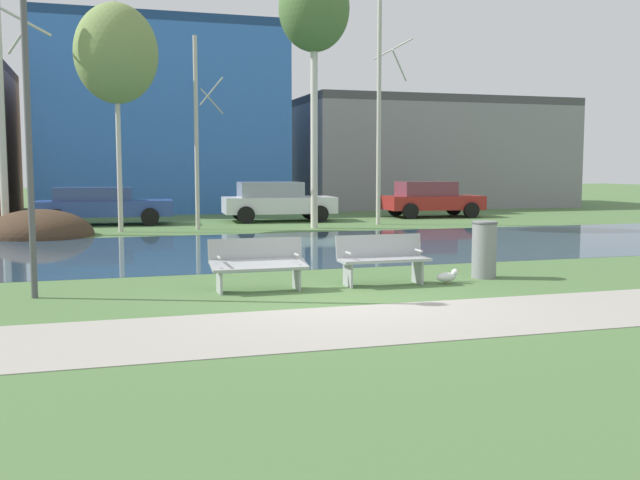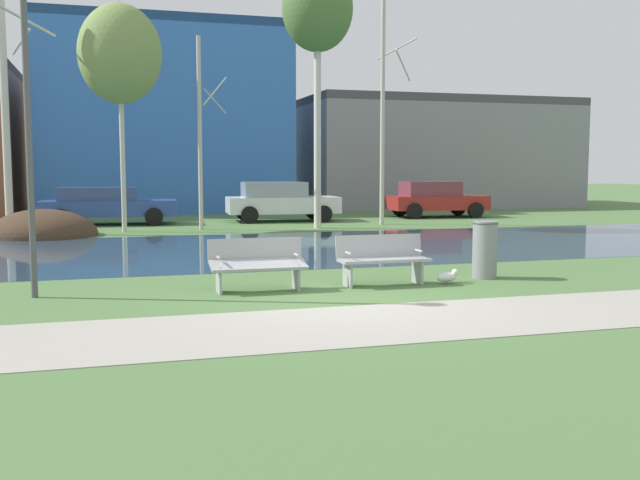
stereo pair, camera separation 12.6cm
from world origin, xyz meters
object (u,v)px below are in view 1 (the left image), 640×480
(parked_sedan_second_blue, at_px, (102,205))
(parked_hatch_third_white, at_px, (276,201))
(parked_wagon_fourth_red, at_px, (431,199))
(bench_left, at_px, (258,263))
(streetlamp, at_px, (26,70))
(seagull, at_px, (448,276))
(bench_right, at_px, (383,258))
(trash_bin, at_px, (484,249))

(parked_sedan_second_blue, bearing_deg, parked_hatch_third_white, -0.44)
(parked_hatch_third_white, relative_size, parked_wagon_fourth_red, 1.06)
(bench_left, distance_m, streetlamp, 4.69)
(bench_left, height_order, parked_wagon_fourth_red, parked_wagon_fourth_red)
(seagull, height_order, parked_sedan_second_blue, parked_sedan_second_blue)
(streetlamp, bearing_deg, bench_left, -6.09)
(streetlamp, bearing_deg, parked_hatch_third_white, 63.42)
(bench_left, bearing_deg, bench_right, 0.00)
(bench_right, xyz_separation_m, streetlamp, (-5.75, 0.38, 3.07))
(bench_right, xyz_separation_m, parked_sedan_second_blue, (-4.65, 15.44, 0.26))
(bench_left, xyz_separation_m, bench_right, (2.23, 0.00, 0.00))
(streetlamp, bearing_deg, trash_bin, -1.30)
(seagull, distance_m, streetlamp, 7.71)
(bench_right, relative_size, parked_sedan_second_blue, 0.33)
(parked_hatch_third_white, xyz_separation_m, parked_wagon_fourth_red, (6.71, 0.44, -0.02))
(bench_right, bearing_deg, bench_left, 180.00)
(parked_sedan_second_blue, height_order, parked_wagon_fourth_red, parked_wagon_fourth_red)
(bench_left, height_order, parked_hatch_third_white, parked_hatch_third_white)
(parked_wagon_fourth_red, bearing_deg, parked_hatch_third_white, -176.26)
(bench_right, height_order, seagull, bench_right)
(seagull, relative_size, parked_wagon_fourth_red, 0.11)
(parked_wagon_fourth_red, bearing_deg, streetlamp, -132.62)
(seagull, relative_size, parked_sedan_second_blue, 0.09)
(trash_bin, relative_size, parked_sedan_second_blue, 0.22)
(bench_right, distance_m, parked_wagon_fourth_red, 17.96)
(bench_right, distance_m, seagull, 1.21)
(parked_hatch_third_white, distance_m, parked_wagon_fourth_red, 6.72)
(seagull, distance_m, parked_hatch_third_white, 15.66)
(bench_right, bearing_deg, trash_bin, 5.34)
(parked_hatch_third_white, bearing_deg, seagull, -92.30)
(bench_left, height_order, bench_right, same)
(bench_left, xyz_separation_m, trash_bin, (4.34, 0.20, 0.08))
(trash_bin, xyz_separation_m, seagull, (-0.97, -0.44, -0.42))
(seagull, bearing_deg, bench_right, 167.81)
(parked_hatch_third_white, bearing_deg, parked_wagon_fourth_red, 3.74)
(parked_sedan_second_blue, relative_size, parked_hatch_third_white, 1.12)
(bench_right, relative_size, parked_hatch_third_white, 0.37)
(streetlamp, bearing_deg, seagull, -5.16)
(parked_hatch_third_white, bearing_deg, bench_right, -96.55)
(parked_hatch_third_white, bearing_deg, streetlamp, -116.58)
(bench_right, xyz_separation_m, parked_wagon_fourth_red, (8.47, 15.83, 0.30))
(trash_bin, height_order, streetlamp, streetlamp)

